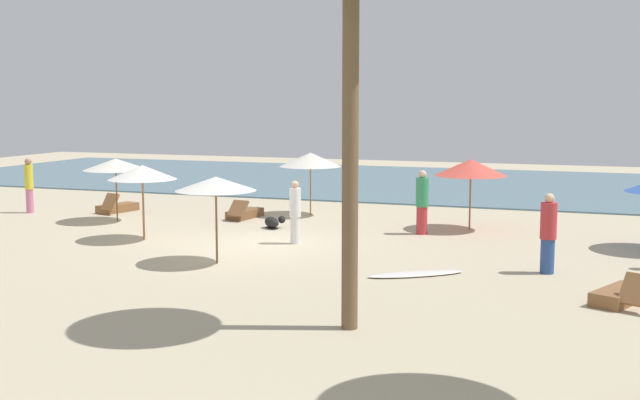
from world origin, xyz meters
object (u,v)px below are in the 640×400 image
object	(u,v)px
umbrella_5	(471,167)
person_4	(548,233)
umbrella_4	(310,160)
lounger_3	(621,295)
umbrella_3	(216,184)
umbrella_2	(116,164)
lounger_1	(244,213)
surfboard	(416,274)
dog	(273,222)
person_3	(422,202)
person_0	(29,185)
lounger_2	(117,207)
umbrella_1	(142,172)
person_1	(295,212)

from	to	relation	value
umbrella_5	person_4	xyz separation A→B (m)	(2.66, -5.54, -0.97)
umbrella_4	lounger_3	bearing A→B (deg)	-42.66
person_4	umbrella_3	bearing A→B (deg)	-168.28
umbrella_2	person_4	world-z (taller)	umbrella_2
umbrella_3	lounger_1	distance (m)	7.54
umbrella_3	umbrella_4	size ratio (longest dim) A/B	0.98
person_4	surfboard	xyz separation A→B (m)	(-2.76, -1.23, -0.89)
dog	person_3	bearing A→B (deg)	6.83
umbrella_3	dog	world-z (taller)	umbrella_3
person_0	umbrella_4	bearing A→B (deg)	16.43
umbrella_2	person_4	size ratio (longest dim) A/B	1.13
umbrella_2	umbrella_3	xyz separation A→B (m)	(6.11, -4.87, 0.08)
umbrella_2	lounger_2	distance (m)	2.77
umbrella_1	dog	size ratio (longest dim) A/B	2.76
person_0	lounger_1	bearing A→B (deg)	10.13
umbrella_1	umbrella_5	distance (m)	9.68
lounger_3	person_0	bearing A→B (deg)	161.95
person_1	dog	xyz separation A→B (m)	(-1.59, 2.16, -0.69)
person_3	umbrella_1	bearing A→B (deg)	-152.99
lounger_3	surfboard	xyz separation A→B (m)	(-4.31, 1.09, -0.13)
umbrella_3	person_4	bearing A→B (deg)	11.72
umbrella_1	lounger_3	world-z (taller)	umbrella_1
umbrella_1	umbrella_3	xyz separation A→B (m)	(3.41, -2.18, 0.02)
umbrella_1	person_0	world-z (taller)	umbrella_1
umbrella_1	surfboard	xyz separation A→B (m)	(8.22, -1.84, -1.88)
umbrella_2	surfboard	world-z (taller)	umbrella_2
umbrella_4	dog	size ratio (longest dim) A/B	2.80
umbrella_4	umbrella_5	xyz separation A→B (m)	(5.61, -1.20, -0.01)
surfboard	person_3	bearing A→B (deg)	101.22
umbrella_4	lounger_2	bearing A→B (deg)	-166.30
lounger_2	lounger_1	bearing A→B (deg)	2.39
umbrella_2	person_4	xyz separation A→B (m)	(13.68, -3.30, -0.93)
person_3	umbrella_5	bearing A→B (deg)	47.18
lounger_3	umbrella_5	bearing A→B (deg)	118.19
umbrella_3	umbrella_5	xyz separation A→B (m)	(4.92, 7.11, -0.04)
person_0	dog	world-z (taller)	person_0
umbrella_2	surfboard	distance (m)	11.96
person_0	person_3	world-z (taller)	person_0
umbrella_4	surfboard	size ratio (longest dim) A/B	0.99
umbrella_2	lounger_1	distance (m)	4.45
umbrella_5	surfboard	size ratio (longest dim) A/B	1.01
lounger_3	person_0	size ratio (longest dim) A/B	0.93
person_3	surfboard	world-z (taller)	person_3
lounger_2	surfboard	bearing A→B (deg)	-27.53
lounger_3	person_3	size ratio (longest dim) A/B	0.94
person_1	umbrella_2	bearing A→B (deg)	165.74
umbrella_1	person_4	size ratio (longest dim) A/B	1.15
lounger_3	person_1	distance (m)	9.21
umbrella_2	umbrella_5	size ratio (longest dim) A/B	0.95
umbrella_2	lounger_3	world-z (taller)	umbrella_2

